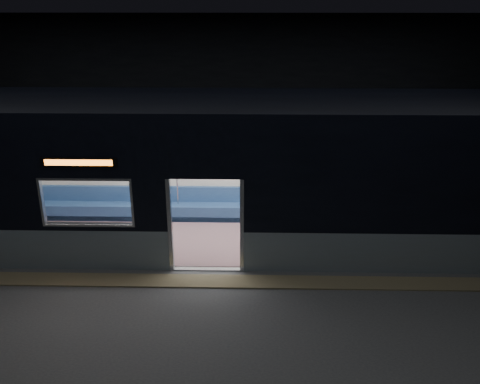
{
  "coord_description": "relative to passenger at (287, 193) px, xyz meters",
  "views": [
    {
      "loc": [
        0.92,
        -8.4,
        5.38
      ],
      "look_at": [
        0.67,
        2.3,
        1.29
      ],
      "focal_mm": 38.0,
      "sensor_mm": 36.0,
      "label": 1
    }
  ],
  "objects": [
    {
      "name": "station_floor",
      "position": [
        -1.84,
        -3.55,
        -0.81
      ],
      "size": [
        24.0,
        14.0,
        0.01
      ],
      "primitive_type": "cube",
      "color": "#47494C",
      "rests_on": "ground"
    },
    {
      "name": "tactile_strip",
      "position": [
        -1.84,
        -3.0,
        -0.79
      ],
      "size": [
        22.8,
        0.5,
        0.03
      ],
      "primitive_type": "cube",
      "color": "#8C7F59",
      "rests_on": "station_floor"
    },
    {
      "name": "passenger",
      "position": [
        0.0,
        0.0,
        0.0
      ],
      "size": [
        0.41,
        0.71,
        1.39
      ],
      "rotation": [
        0.0,
        0.0,
        -0.08
      ],
      "color": "black",
      "rests_on": "metro_car"
    },
    {
      "name": "station_envelope",
      "position": [
        -1.84,
        -3.55,
        2.86
      ],
      "size": [
        24.0,
        14.0,
        5.0
      ],
      "color": "black",
      "rests_on": "station_floor"
    },
    {
      "name": "transit_map",
      "position": [
        1.94,
        0.31,
        0.63
      ],
      "size": [
        0.88,
        0.03,
        0.57
      ],
      "primitive_type": "cube",
      "color": "white",
      "rests_on": "metro_car"
    },
    {
      "name": "handbag",
      "position": [
        0.02,
        -0.23,
        -0.12
      ],
      "size": [
        0.38,
        0.36,
        0.15
      ],
      "primitive_type": "cube",
      "rotation": [
        0.0,
        0.0,
        -0.4
      ],
      "color": "black",
      "rests_on": "passenger"
    },
    {
      "name": "metro_car",
      "position": [
        -1.84,
        -1.0,
        1.04
      ],
      "size": [
        18.0,
        3.04,
        3.35
      ],
      "color": "gray",
      "rests_on": "station_floor"
    }
  ]
}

